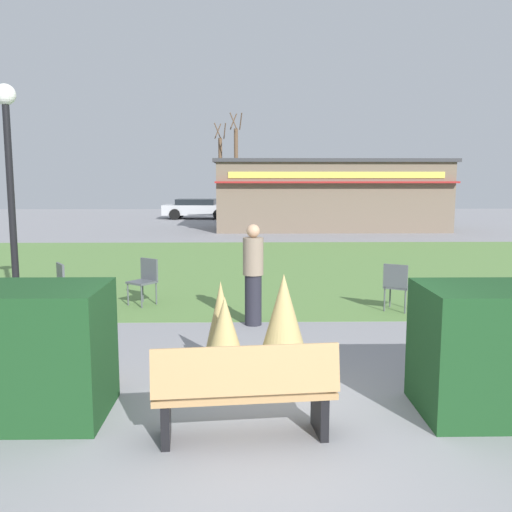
{
  "coord_description": "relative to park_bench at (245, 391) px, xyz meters",
  "views": [
    {
      "loc": [
        -0.29,
        -5.09,
        2.43
      ],
      "look_at": [
        -0.12,
        3.69,
        1.21
      ],
      "focal_mm": 39.29,
      "sensor_mm": 36.0,
      "label": 1
    }
  ],
  "objects": [
    {
      "name": "cafe_chair_east",
      "position": [
        -3.28,
        5.25,
        0.05
      ],
      "size": [
        0.61,
        0.61,
        0.89
      ],
      "color": "#4C5156",
      "rests_on": "ground_plane"
    },
    {
      "name": "cafe_chair_center",
      "position": [
        -1.93,
        5.75,
        0.05
      ],
      "size": [
        0.62,
        0.62,
        0.89
      ],
      "color": "#4C5156",
      "rests_on": "ground_plane"
    },
    {
      "name": "ornamental_grass_behind_far",
      "position": [
        0.46,
        1.51,
        0.18
      ],
      "size": [
        0.76,
        0.76,
        1.32
      ],
      "primitive_type": "cone",
      "color": "tan",
      "rests_on": "ground_plane"
    },
    {
      "name": "ornamental_grass_behind_center",
      "position": [
        -0.31,
        2.01,
        0.09
      ],
      "size": [
        0.51,
        0.51,
        1.14
      ],
      "primitive_type": "cone",
      "color": "tan",
      "rests_on": "ground_plane"
    },
    {
      "name": "person_standing",
      "position": [
        0.14,
        4.17,
        0.38
      ],
      "size": [
        0.34,
        0.34,
        1.69
      ],
      "rotation": [
        0.0,
        0.0,
        0.33
      ],
      "color": "#23232D",
      "rests_on": "ground_plane"
    },
    {
      "name": "ornamental_grass_behind_right",
      "position": [
        -1.93,
        1.53,
        0.08
      ],
      "size": [
        0.73,
        0.73,
        1.13
      ],
      "primitive_type": "cone",
      "color": "tan",
      "rests_on": "ground_plane"
    },
    {
      "name": "ornamental_grass_behind_left",
      "position": [
        -0.24,
        1.61,
        0.03
      ],
      "size": [
        0.63,
        0.63,
        1.03
      ],
      "primitive_type": "cone",
      "color": "tan",
      "rests_on": "ground_plane"
    },
    {
      "name": "tree_right_bg",
      "position": [
        -0.62,
        34.46,
        2.6
      ],
      "size": [
        0.91,
        0.96,
        6.9
      ],
      "color": "brown",
      "rests_on": "ground_plane"
    },
    {
      "name": "food_kiosk",
      "position": [
        4.04,
        21.79,
        1.18
      ],
      "size": [
        10.91,
        4.54,
        3.31
      ],
      "color": "#6B5B4C",
      "rests_on": "ground_plane"
    },
    {
      "name": "park_bench",
      "position": [
        0.0,
        0.0,
        0.0
      ],
      "size": [
        1.74,
        0.69,
        0.95
      ],
      "color": "tan",
      "rests_on": "ground_plane"
    },
    {
      "name": "lamppost_mid",
      "position": [
        -4.06,
        4.87,
        2.06
      ],
      "size": [
        0.36,
        0.36,
        4.02
      ],
      "color": "black",
      "rests_on": "ground_plane"
    },
    {
      "name": "ground_plane",
      "position": [
        0.3,
        0.12,
        -0.48
      ],
      "size": [
        80.0,
        80.0,
        0.0
      ],
      "primitive_type": "plane",
      "color": "gray"
    },
    {
      "name": "tree_left_bg",
      "position": [
        -1.8,
        36.56,
        2.36
      ],
      "size": [
        0.91,
        0.96,
        6.41
      ],
      "color": "brown",
      "rests_on": "ground_plane"
    },
    {
      "name": "lawn_patch",
      "position": [
        0.3,
        10.33,
        -0.48
      ],
      "size": [
        36.0,
        12.0,
        0.01
      ],
      "primitive_type": "cube",
      "color": "#5B8442",
      "rests_on": "ground_plane"
    },
    {
      "name": "parked_car_west_slot",
      "position": [
        -2.86,
        29.12,
        0.16
      ],
      "size": [
        4.28,
        2.22,
        1.2
      ],
      "color": "#B7BABF",
      "rests_on": "ground_plane"
    },
    {
      "name": "cafe_chair_west",
      "position": [
        2.79,
        5.07,
        0.05
      ],
      "size": [
        0.6,
        0.6,
        0.89
      ],
      "color": "#4C5156",
      "rests_on": "ground_plane"
    }
  ]
}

